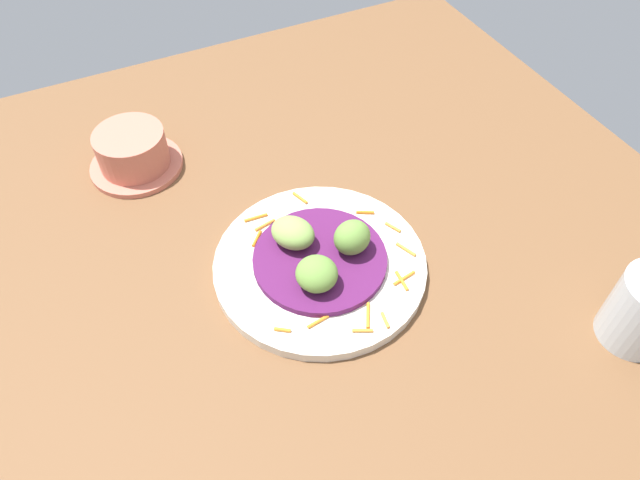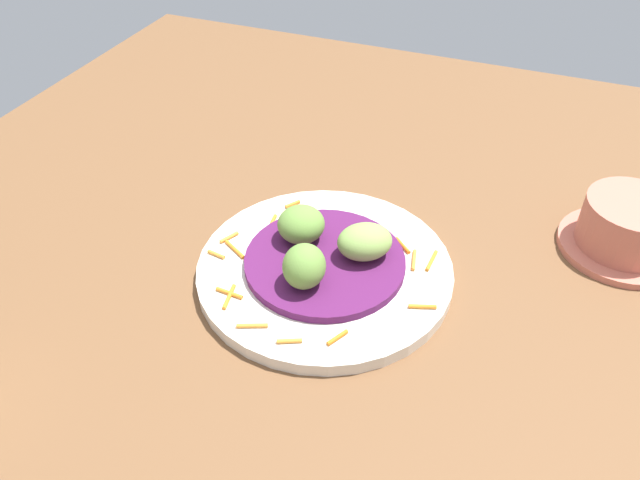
{
  "view_description": "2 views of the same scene",
  "coord_description": "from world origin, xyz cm",
  "px_view_note": "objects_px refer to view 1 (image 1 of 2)",
  "views": [
    {
      "loc": [
        39.36,
        -16.37,
        59.23
      ],
      "look_at": [
        -1.6,
        3.48,
        6.06
      ],
      "focal_mm": 32.72,
      "sensor_mm": 36.0,
      "label": 1
    },
    {
      "loc": [
        -17.44,
        46.98,
        46.26
      ],
      "look_at": [
        0.27,
        2.21,
        5.88
      ],
      "focal_mm": 35.02,
      "sensor_mm": 36.0,
      "label": 2
    }
  ],
  "objects_px": {
    "terracotta_bowl": "(133,152)",
    "guac_scoop_right": "(350,235)",
    "guac_scoop_center": "(317,274)",
    "main_plate": "(320,265)",
    "guac_scoop_left": "(293,233)"
  },
  "relations": [
    {
      "from": "terracotta_bowl",
      "to": "guac_scoop_right",
      "type": "bearing_deg",
      "value": 34.85
    },
    {
      "from": "terracotta_bowl",
      "to": "main_plate",
      "type": "bearing_deg",
      "value": 29.07
    },
    {
      "from": "main_plate",
      "to": "terracotta_bowl",
      "type": "bearing_deg",
      "value": -150.93
    },
    {
      "from": "main_plate",
      "to": "guac_scoop_center",
      "type": "xyz_separation_m",
      "value": [
        0.03,
        -0.02,
        0.03
      ]
    },
    {
      "from": "guac_scoop_left",
      "to": "guac_scoop_right",
      "type": "bearing_deg",
      "value": 58.96
    },
    {
      "from": "guac_scoop_left",
      "to": "guac_scoop_center",
      "type": "height_order",
      "value": "guac_scoop_center"
    },
    {
      "from": "guac_scoop_left",
      "to": "guac_scoop_right",
      "type": "xyz_separation_m",
      "value": [
        0.04,
        0.06,
        0.0
      ]
    },
    {
      "from": "guac_scoop_left",
      "to": "guac_scoop_right",
      "type": "relative_size",
      "value": 1.2
    },
    {
      "from": "main_plate",
      "to": "guac_scoop_right",
      "type": "bearing_deg",
      "value": 88.96
    },
    {
      "from": "guac_scoop_right",
      "to": "terracotta_bowl",
      "type": "distance_m",
      "value": 0.35
    },
    {
      "from": "main_plate",
      "to": "guac_scoop_left",
      "type": "relative_size",
      "value": 4.68
    },
    {
      "from": "guac_scoop_center",
      "to": "guac_scoop_right",
      "type": "height_order",
      "value": "guac_scoop_right"
    },
    {
      "from": "guac_scoop_left",
      "to": "guac_scoop_center",
      "type": "distance_m",
      "value": 0.07
    },
    {
      "from": "main_plate",
      "to": "terracotta_bowl",
      "type": "relative_size",
      "value": 1.99
    },
    {
      "from": "guac_scoop_center",
      "to": "guac_scoop_right",
      "type": "distance_m",
      "value": 0.07
    }
  ]
}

